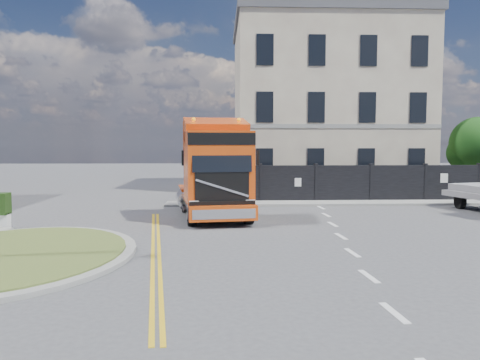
{
  "coord_description": "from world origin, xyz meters",
  "views": [
    {
      "loc": [
        -1.14,
        -15.99,
        3.16
      ],
      "look_at": [
        -0.42,
        1.51,
        1.8
      ],
      "focal_mm": 35.0,
      "sensor_mm": 36.0,
      "label": 1
    }
  ],
  "objects": [
    {
      "name": "pavement_far",
      "position": [
        6.0,
        8.1,
        0.06
      ],
      "size": [
        20.0,
        1.6,
        0.12
      ],
      "primitive_type": "cube",
      "color": "gray",
      "rests_on": "ground"
    },
    {
      "name": "hoarding_fence",
      "position": [
        6.55,
        9.0,
        1.0
      ],
      "size": [
        18.8,
        0.25,
        2.0
      ],
      "color": "black",
      "rests_on": "ground"
    },
    {
      "name": "ground",
      "position": [
        0.0,
        0.0,
        0.0
      ],
      "size": [
        120.0,
        120.0,
        0.0
      ],
      "primitive_type": "plane",
      "color": "#424244",
      "rests_on": "ground"
    },
    {
      "name": "traffic_island",
      "position": [
        -7.0,
        -3.0,
        0.08
      ],
      "size": [
        6.8,
        6.8,
        0.17
      ],
      "color": "gray",
      "rests_on": "ground"
    },
    {
      "name": "truck",
      "position": [
        -1.37,
        3.57,
        1.84
      ],
      "size": [
        3.48,
        7.16,
        4.12
      ],
      "rotation": [
        0.0,
        0.0,
        0.14
      ],
      "color": "black",
      "rests_on": "ground"
    },
    {
      "name": "tree",
      "position": [
        14.38,
        12.1,
        3.05
      ],
      "size": [
        3.2,
        3.2,
        4.8
      ],
      "color": "#382619",
      "rests_on": "ground"
    },
    {
      "name": "georgian_building",
      "position": [
        6.0,
        16.5,
        5.77
      ],
      "size": [
        12.3,
        10.3,
        12.8
      ],
      "color": "beige",
      "rests_on": "ground"
    }
  ]
}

